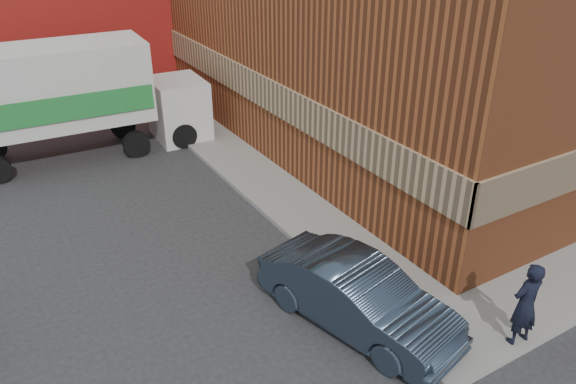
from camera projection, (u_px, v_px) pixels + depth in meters
ground at (403, 325)px, 11.20m from camera, size 90.00×90.00×0.00m
sidewalk_west at (232, 157)px, 18.28m from camera, size 1.80×18.00×0.12m
man at (526, 304)px, 10.23m from camera, size 0.67×0.47×1.74m
sedan at (357, 296)px, 10.90m from camera, size 2.50×4.45×1.39m
box_truck at (79, 93)px, 17.69m from camera, size 7.51×2.61×3.65m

